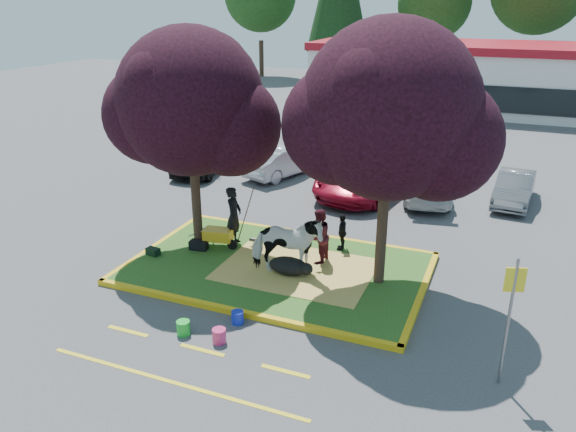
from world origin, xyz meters
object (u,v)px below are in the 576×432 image
at_px(bucket_pink, 219,336).
at_px(car_silver, 284,161).
at_px(wheelbarrow, 219,235).
at_px(bucket_green, 183,328).
at_px(cow, 287,245).
at_px(calf, 289,266).
at_px(handler, 234,216).
at_px(sign_post, 511,308).
at_px(bucket_blue, 238,317).
at_px(car_black, 204,154).

distance_m(bucket_pink, car_silver, 12.86).
xyz_separation_m(wheelbarrow, bucket_green, (1.43, -4.32, -0.38)).
xyz_separation_m(cow, calf, (0.07, -0.05, -0.59)).
bearing_deg(wheelbarrow, handler, 41.79).
distance_m(sign_post, bucket_green, 7.10).
bearing_deg(bucket_pink, calf, 85.11).
bearing_deg(bucket_pink, bucket_green, -178.83).
bearing_deg(calf, handler, 161.63).
bearing_deg(bucket_pink, bucket_blue, 88.88).
relative_size(sign_post, bucket_green, 8.25).
distance_m(handler, wheelbarrow, 0.74).
relative_size(calf, car_silver, 0.28).
xyz_separation_m(handler, bucket_green, (1.11, -4.74, -0.90)).
xyz_separation_m(wheelbarrow, bucket_blue, (2.38, -3.42, -0.39)).
bearing_deg(handler, calf, -125.15).
distance_m(calf, car_black, 11.05).
xyz_separation_m(handler, bucket_blue, (2.05, -3.84, -0.91)).
height_order(bucket_green, car_silver, car_silver).
height_order(calf, car_silver, car_silver).
relative_size(cow, calf, 1.75).
bearing_deg(sign_post, cow, 136.89).
height_order(handler, car_black, handler).
distance_m(cow, bucket_blue, 2.75).
distance_m(bucket_blue, car_silver, 12.03).
xyz_separation_m(bucket_blue, car_silver, (-3.57, 11.47, 0.50)).
bearing_deg(handler, bucket_blue, -158.29).
bearing_deg(sign_post, car_black, 121.84).
bearing_deg(cow, car_silver, 5.64).
bearing_deg(car_silver, calf, 132.79).
bearing_deg(bucket_blue, sign_post, 0.13).
relative_size(sign_post, bucket_blue, 8.79).
bearing_deg(car_black, bucket_pink, -65.62).
relative_size(handler, bucket_pink, 5.42).
bearing_deg(handler, cow, -125.03).
height_order(calf, handler, handler).
bearing_deg(car_black, car_silver, 4.29).
height_order(cow, handler, handler).
xyz_separation_m(handler, car_silver, (-1.52, 7.63, -0.41)).
bearing_deg(wheelbarrow, car_black, 112.65).
distance_m(calf, wheelbarrow, 2.80).
distance_m(calf, handler, 2.74).
xyz_separation_m(wheelbarrow, car_silver, (-1.19, 8.05, 0.11)).
bearing_deg(bucket_green, cow, 71.84).
bearing_deg(handler, sign_post, -122.05).
bearing_deg(calf, cow, 158.27).
bearing_deg(bucket_green, calf, 70.51).
bearing_deg(car_black, bucket_blue, -63.53).
bearing_deg(sign_post, bucket_blue, 161.47).
relative_size(bucket_pink, car_silver, 0.08).
distance_m(handler, sign_post, 8.87).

